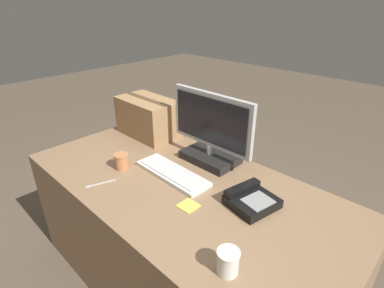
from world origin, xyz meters
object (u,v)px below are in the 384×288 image
object	(u,v)px
keyboard	(172,173)
spoon	(96,185)
monitor	(211,135)
paper_cup_right	(228,262)
cardboard_box	(148,117)
sticky_note_pad	(188,206)
paper_cup_left	(121,161)
desk_phone	(251,200)

from	to	relation	value
keyboard	spoon	bearing A→B (deg)	-120.92
monitor	paper_cup_right	world-z (taller)	monitor
keyboard	cardboard_box	size ratio (longest dim) A/B	1.07
sticky_note_pad	keyboard	bearing A→B (deg)	152.47
monitor	cardboard_box	bearing A→B (deg)	-178.97
paper_cup_left	sticky_note_pad	bearing A→B (deg)	1.50
monitor	cardboard_box	world-z (taller)	monitor
cardboard_box	paper_cup_right	bearing A→B (deg)	-26.20
monitor	desk_phone	world-z (taller)	monitor
paper_cup_left	spoon	distance (m)	0.20
paper_cup_left	paper_cup_right	world-z (taller)	paper_cup_right
desk_phone	spoon	xyz separation A→B (m)	(-0.68, -0.42, -0.03)
keyboard	paper_cup_right	world-z (taller)	paper_cup_right
desk_phone	sticky_note_pad	distance (m)	0.30
keyboard	sticky_note_pad	size ratio (longest dim) A/B	5.51
spoon	cardboard_box	distance (m)	0.69
keyboard	paper_cup_left	xyz separation A→B (m)	(-0.26, -0.15, 0.03)
monitor	paper_cup_right	xyz separation A→B (m)	(0.57, -0.57, -0.12)
cardboard_box	spoon	bearing A→B (deg)	-62.97
keyboard	paper_cup_left	world-z (taller)	paper_cup_left
monitor	paper_cup_left	xyz separation A→B (m)	(-0.30, -0.42, -0.13)
paper_cup_left	cardboard_box	bearing A→B (deg)	122.72
paper_cup_right	paper_cup_left	bearing A→B (deg)	170.05
spoon	sticky_note_pad	bearing A→B (deg)	132.45
paper_cup_right	spoon	xyz separation A→B (m)	(-0.83, -0.04, -0.05)
monitor	paper_cup_left	world-z (taller)	monitor
sticky_note_pad	cardboard_box	bearing A→B (deg)	153.24
spoon	monitor	bearing A→B (deg)	175.72
desk_phone	spoon	bearing A→B (deg)	-136.53
paper_cup_left	cardboard_box	distance (m)	0.49
keyboard	monitor	bearing A→B (deg)	82.81
paper_cup_right	cardboard_box	size ratio (longest dim) A/B	0.22
paper_cup_left	paper_cup_right	xyz separation A→B (m)	(0.88, -0.15, 0.00)
paper_cup_right	sticky_note_pad	world-z (taller)	paper_cup_right
paper_cup_right	keyboard	bearing A→B (deg)	153.95
sticky_note_pad	paper_cup_left	bearing A→B (deg)	-178.50
cardboard_box	paper_cup_left	bearing A→B (deg)	-57.28
monitor	paper_cup_left	size ratio (longest dim) A/B	6.23
desk_phone	cardboard_box	distance (m)	1.00
spoon	desk_phone	bearing A→B (deg)	140.73
monitor	desk_phone	xyz separation A→B (m)	(0.42, -0.19, -0.14)
keyboard	desk_phone	size ratio (longest dim) A/B	1.91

